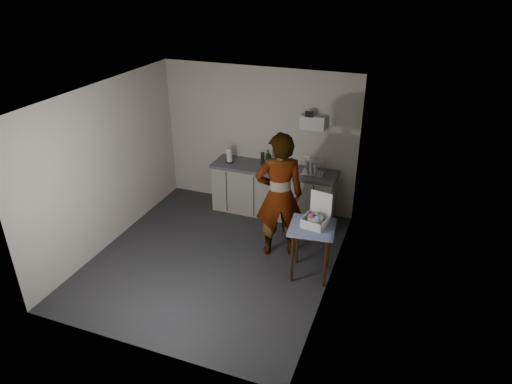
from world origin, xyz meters
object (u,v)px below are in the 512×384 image
at_px(kitchen_counter, 273,192).
at_px(soap_bottle, 268,159).
at_px(dish_rack, 312,171).
at_px(soda_can, 274,163).
at_px(dark_bottle, 263,159).
at_px(paper_towel, 229,155).
at_px(side_table, 312,233).
at_px(standing_man, 279,196).
at_px(bakery_box, 316,218).

height_order(kitchen_counter, soap_bottle, soap_bottle).
bearing_deg(dish_rack, kitchen_counter, 179.60).
xyz_separation_m(soda_can, dark_bottle, (-0.21, -0.01, 0.06)).
distance_m(soda_can, dark_bottle, 0.22).
xyz_separation_m(dark_bottle, paper_towel, (-0.61, -0.07, 0.01)).
height_order(side_table, standing_man, standing_man).
bearing_deg(kitchen_counter, standing_man, -67.90).
distance_m(paper_towel, dish_rack, 1.54).
relative_size(soda_can, bakery_box, 0.27).
bearing_deg(soap_bottle, dish_rack, -0.60).
bearing_deg(bakery_box, dark_bottle, 142.45).
bearing_deg(standing_man, kitchen_counter, -91.85).
bearing_deg(dark_bottle, dish_rack, -3.46).
distance_m(dark_bottle, dish_rack, 0.93).
height_order(side_table, soda_can, soda_can).
bearing_deg(dish_rack, paper_towel, -179.30).
relative_size(kitchen_counter, bakery_box, 4.89).
distance_m(dark_bottle, bakery_box, 2.07).
height_order(dark_bottle, bakery_box, bakery_box).
relative_size(kitchen_counter, side_table, 2.71).
distance_m(kitchen_counter, standing_man, 1.39).
bearing_deg(dark_bottle, bakery_box, -48.85).
distance_m(standing_man, soda_can, 1.32).
xyz_separation_m(side_table, paper_towel, (-1.94, 1.54, 0.32)).
distance_m(soap_bottle, soda_can, 0.14).
bearing_deg(dark_bottle, standing_man, -59.90).
bearing_deg(kitchen_counter, bakery_box, -53.16).
height_order(side_table, paper_towel, paper_towel).
bearing_deg(paper_towel, side_table, -38.48).
relative_size(side_table, soda_can, 6.56).
bearing_deg(side_table, soap_bottle, 120.94).
xyz_separation_m(side_table, bakery_box, (0.03, 0.06, 0.21)).
distance_m(soap_bottle, paper_towel, 0.74).
height_order(soda_can, bakery_box, bakery_box).
height_order(side_table, bakery_box, bakery_box).
distance_m(standing_man, dish_rack, 1.18).
distance_m(kitchen_counter, side_table, 1.94).
relative_size(kitchen_counter, soda_can, 17.80).
bearing_deg(dish_rack, side_table, -75.36).
bearing_deg(standing_man, soap_bottle, -87.53).
xyz_separation_m(soda_can, paper_towel, (-0.82, -0.08, 0.06)).
xyz_separation_m(kitchen_counter, standing_man, (0.47, -1.17, 0.58)).
xyz_separation_m(dark_bottle, dish_rack, (0.92, -0.06, -0.06)).
bearing_deg(dark_bottle, soap_bottle, -20.86).
relative_size(side_table, standing_man, 0.41).
relative_size(soda_can, dish_rack, 0.34).
bearing_deg(paper_towel, dark_bottle, 6.96).
bearing_deg(standing_man, side_table, 123.49).
bearing_deg(bakery_box, standing_man, 164.00).
relative_size(paper_towel, bakery_box, 0.58).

